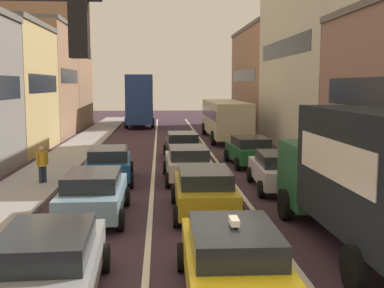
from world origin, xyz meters
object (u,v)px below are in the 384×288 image
Objects in this scene: sedan_left_lane_front at (49,264)px; pedestrian_near_kerb at (42,163)px; sedan_centre_lane_second at (204,190)px; hatchback_centre_lane_third at (188,163)px; wagon_right_lane_far at (250,150)px; bus_far_queue_secondary at (140,98)px; removalist_box_truck at (367,173)px; wagon_left_lane_second at (93,193)px; coupe_centre_lane_fourth at (182,145)px; taxi_centre_lane_front at (233,260)px; bus_mid_queue_primary at (225,117)px; sedan_left_lane_third at (109,163)px; sedan_right_lane_behind_truck at (279,170)px.

pedestrian_near_kerb reaches higher than sedan_left_lane_front.
sedan_centre_lane_second and hatchback_centre_lane_third have the same top height.
sedan_left_lane_front is at bearing 149.74° from pedestrian_near_kerb.
wagon_right_lane_far is at bearing -108.41° from pedestrian_near_kerb.
pedestrian_near_kerb is at bearing 172.91° from bus_far_queue_secondary.
removalist_box_truck is 13.14m from wagon_right_lane_far.
pedestrian_near_kerb is at bearing 28.04° from wagon_left_lane_second.
hatchback_centre_lane_third is (3.29, 11.78, 0.00)m from sedan_left_lane_front.
removalist_box_truck is at bearing -167.20° from coupe_centre_lane_fourth.
pedestrian_near_kerb is at bearing 29.87° from taxi_centre_lane_front.
bus_mid_queue_primary reaches higher than pedestrian_near_kerb.
sedan_left_lane_third is at bearing 17.51° from taxi_centre_lane_front.
coupe_centre_lane_fourth is 9.91m from bus_mid_queue_primary.
taxi_centre_lane_front and pedestrian_near_kerb have the same top height.
pedestrian_near_kerb reaches higher than sedan_right_lane_behind_truck.
sedan_left_lane_third is (-3.38, -0.03, 0.00)m from hatchback_centre_lane_third.
wagon_left_lane_second is at bearing 94.38° from sedan_centre_lane_second.
sedan_left_lane_front is 1.00× the size of sedan_right_lane_behind_truck.
wagon_left_lane_second is 6.64m from hatchback_centre_lane_third.
bus_far_queue_secondary is (0.03, 34.56, 2.03)m from wagon_left_lane_second.
taxi_centre_lane_front is 0.41× the size of bus_far_queue_secondary.
bus_mid_queue_primary is 6.33× the size of pedestrian_near_kerb.
taxi_centre_lane_front is 0.99× the size of sedan_right_lane_behind_truck.
wagon_right_lane_far is (-0.09, 5.81, 0.00)m from sedan_right_lane_behind_truck.
sedan_left_lane_front is at bearing 154.30° from wagon_right_lane_far.
sedan_left_lane_front and coupe_centre_lane_fourth have the same top height.
hatchback_centre_lane_third is at bearing -29.90° from wagon_left_lane_second.
bus_far_queue_secondary is at bearing -3.65° from sedan_left_lane_third.
pedestrian_near_kerb is (-2.72, 11.07, 0.15)m from sedan_left_lane_front.
wagon_left_lane_second is at bearing 149.21° from hatchback_centre_lane_third.
sedan_left_lane_front is at bearing 177.05° from sedan_left_lane_third.
sedan_centre_lane_second is 0.41× the size of bus_far_queue_secondary.
wagon_left_lane_second is at bearing 163.59° from coupe_centre_lane_fourth.
coupe_centre_lane_fourth and wagon_right_lane_far have the same top height.
hatchback_centre_lane_third is 6.27m from coupe_centre_lane_fourth.
taxi_centre_lane_front is 0.99× the size of wagon_right_lane_far.
sedan_right_lane_behind_truck is at bearing 179.34° from bus_mid_queue_primary.
sedan_left_lane_front is 18.36m from coupe_centre_lane_fourth.
sedan_centre_lane_second is 5.53m from hatchback_centre_lane_third.
wagon_left_lane_second is 1.00× the size of coupe_centre_lane_fourth.
sedan_right_lane_behind_truck is 9.59m from pedestrian_near_kerb.
wagon_left_lane_second is at bearing 178.23° from bus_far_queue_secondary.
bus_mid_queue_primary reaches higher than hatchback_centre_lane_third.
sedan_left_lane_third is 7.79m from wagon_right_lane_far.
bus_far_queue_secondary is at bearing 5.09° from hatchback_centre_lane_third.
bus_far_queue_secondary reaches higher than wagon_left_lane_second.
bus_far_queue_secondary is 29.68m from pedestrian_near_kerb.
sedan_left_lane_front is at bearing 151.02° from sedan_centre_lane_second.
taxi_centre_lane_front is 10.33m from sedan_right_lane_behind_truck.
sedan_left_lane_front is 7.17m from sedan_centre_lane_second.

